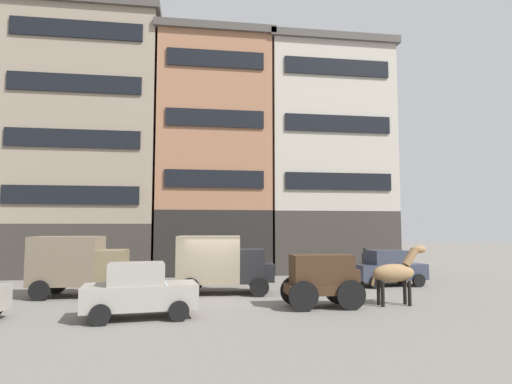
# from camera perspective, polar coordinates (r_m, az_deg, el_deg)

# --- Properties ---
(ground_plane) EXTENTS (120.00, 120.00, 0.00)m
(ground_plane) POSITION_cam_1_polar(r_m,az_deg,el_deg) (18.97, -5.70, -13.86)
(ground_plane) COLOR slate
(building_far_left) EXTENTS (9.68, 7.36, 17.17)m
(building_far_left) POSITION_cam_1_polar(r_m,az_deg,el_deg) (31.08, -21.50, 6.02)
(building_far_left) COLOR #38332D
(building_far_left) RESTS_ON ground_plane
(building_center_left) EXTENTS (7.77, 7.36, 16.03)m
(building_center_left) POSITION_cam_1_polar(r_m,az_deg,el_deg) (30.19, -5.81, 4.93)
(building_center_left) COLOR black
(building_center_left) RESTS_ON ground_plane
(building_center_right) EXTENTS (8.89, 7.36, 15.92)m
(building_center_right) POSITION_cam_1_polar(r_m,az_deg,el_deg) (31.55, 8.88, 4.44)
(building_center_right) COLOR #38332D
(building_center_right) RESTS_ON ground_plane
(cargo_wagon) EXTENTS (2.92, 1.54, 1.98)m
(cargo_wagon) POSITION_cam_1_polar(r_m,az_deg,el_deg) (16.71, 8.92, -11.12)
(cargo_wagon) COLOR #3D2819
(cargo_wagon) RESTS_ON ground_plane
(draft_horse) EXTENTS (2.34, 0.62, 2.30)m
(draft_horse) POSITION_cam_1_polar(r_m,az_deg,el_deg) (17.79, 18.17, -10.15)
(draft_horse) COLOR #937047
(draft_horse) RESTS_ON ground_plane
(delivery_truck_near) EXTENTS (4.42, 2.30, 2.62)m
(delivery_truck_near) POSITION_cam_1_polar(r_m,az_deg,el_deg) (20.51, -22.33, -8.84)
(delivery_truck_near) COLOR #7A6B4C
(delivery_truck_near) RESTS_ON ground_plane
(delivery_truck_far) EXTENTS (4.49, 2.48, 2.62)m
(delivery_truck_far) POSITION_cam_1_polar(r_m,az_deg,el_deg) (19.85, -4.58, -9.32)
(delivery_truck_far) COLOR black
(delivery_truck_far) RESTS_ON ground_plane
(sedan_dark) EXTENTS (3.84, 2.15, 1.83)m
(sedan_dark) POSITION_cam_1_polar(r_m,az_deg,el_deg) (23.50, 17.16, -9.65)
(sedan_dark) COLOR #333847
(sedan_dark) RESTS_ON ground_plane
(sedan_parked_curb) EXTENTS (3.86, 2.21, 1.83)m
(sedan_parked_curb) POSITION_cam_1_polar(r_m,az_deg,el_deg) (15.18, -15.27, -12.56)
(sedan_parked_curb) COLOR gray
(sedan_parked_curb) RESTS_ON ground_plane
(pedestrian_officer) EXTENTS (0.44, 0.44, 1.79)m
(pedestrian_officer) POSITION_cam_1_polar(r_m,az_deg,el_deg) (26.29, 14.35, -9.01)
(pedestrian_officer) COLOR black
(pedestrian_officer) RESTS_ON ground_plane
(fire_hydrant_curbside) EXTENTS (0.24, 0.24, 0.83)m
(fire_hydrant_curbside) POSITION_cam_1_polar(r_m,az_deg,el_deg) (24.57, -14.48, -10.62)
(fire_hydrant_curbside) COLOR maroon
(fire_hydrant_curbside) RESTS_ON ground_plane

